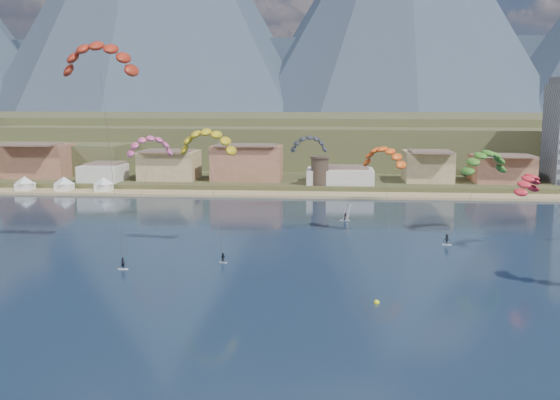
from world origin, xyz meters
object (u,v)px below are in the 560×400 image
object	(u,v)px
buoy	(377,302)
watchtower	(320,170)
kitesurfer_green	(485,159)
windsurfer	(346,215)
kitesurfer_yellow	(207,138)
kitesurfer_red	(99,54)

from	to	relation	value
buoy	watchtower	bearing A→B (deg)	95.32
kitesurfer_green	windsurfer	size ratio (longest dim) A/B	4.96
kitesurfer_yellow	windsurfer	world-z (taller)	kitesurfer_yellow
buoy	kitesurfer_yellow	bearing A→B (deg)	133.35
windsurfer	buoy	xyz separation A→B (m)	(2.96, -59.88, -1.16)
kitesurfer_red	kitesurfer_yellow	xyz separation A→B (m)	(17.12, 5.43, -14.35)
kitesurfer_red	kitesurfer_yellow	distance (m)	22.99
watchtower	windsurfer	size ratio (longest dim) A/B	2.12
kitesurfer_green	kitesurfer_red	bearing A→B (deg)	-161.88
watchtower	windsurfer	world-z (taller)	watchtower
watchtower	buoy	bearing A→B (deg)	-84.68
kitesurfer_red	kitesurfer_green	bearing A→B (deg)	18.12
watchtower	windsurfer	xyz separation A→B (m)	(6.94, -46.29, -5.08)
watchtower	kitesurfer_red	size ratio (longest dim) A/B	0.23
kitesurfer_red	kitesurfer_yellow	world-z (taller)	kitesurfer_red
windsurfer	buoy	world-z (taller)	windsurfer
kitesurfer_yellow	windsurfer	bearing A→B (deg)	49.64
kitesurfer_green	buoy	xyz separation A→B (m)	(-24.07, -47.34, -15.09)
windsurfer	kitesurfer_red	bearing A→B (deg)	-140.29
watchtower	kitesurfer_yellow	distance (m)	79.55
kitesurfer_yellow	buoy	bearing A→B (deg)	-46.65
kitesurfer_yellow	windsurfer	xyz separation A→B (m)	(25.38, 29.86, -18.80)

